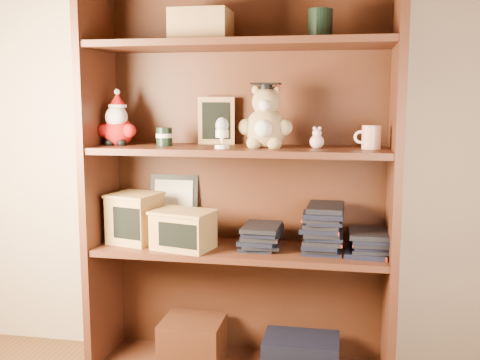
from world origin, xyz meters
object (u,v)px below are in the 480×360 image
object	(u,v)px
bookcase	(242,188)
grad_teddy_bear	(266,122)
treats_box	(135,217)
teacher_mug	(371,137)

from	to	relation	value
bookcase	grad_teddy_bear	bearing A→B (deg)	-29.34
bookcase	grad_teddy_bear	world-z (taller)	bookcase
bookcase	grad_teddy_bear	distance (m)	0.29
grad_teddy_bear	treats_box	bearing A→B (deg)	179.28
bookcase	treats_box	bearing A→B (deg)	-173.28
teacher_mug	grad_teddy_bear	bearing A→B (deg)	-178.89
bookcase	grad_teddy_bear	xyz separation A→B (m)	(0.10, -0.06, 0.27)
grad_teddy_bear	teacher_mug	xyz separation A→B (m)	(0.39, 0.01, -0.05)
bookcase	treats_box	xyz separation A→B (m)	(-0.44, -0.05, -0.13)
treats_box	bookcase	bearing A→B (deg)	6.72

